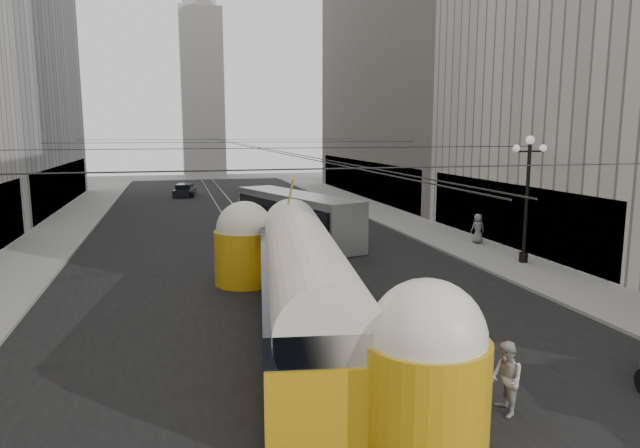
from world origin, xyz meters
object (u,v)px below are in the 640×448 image
pedestrian_crossing_b (506,379)px  pedestrian_sidewalk_right (478,228)px  city_bus (296,215)px  streetcar (304,283)px

pedestrian_crossing_b → pedestrian_sidewalk_right: (9.86, 18.63, 0.13)m
city_bus → pedestrian_sidewalk_right: 10.97m
streetcar → pedestrian_crossing_b: (3.52, -6.32, -0.94)m
city_bus → pedestrian_sidewalk_right: (10.13, -4.17, -0.58)m
pedestrian_sidewalk_right → pedestrian_crossing_b: bearing=64.5°
pedestrian_crossing_b → pedestrian_sidewalk_right: pedestrian_sidewalk_right is taller
pedestrian_sidewalk_right → city_bus: bearing=-20.0°
streetcar → pedestrian_sidewalk_right: (13.38, 12.30, -0.81)m
streetcar → city_bus: 16.79m
city_bus → pedestrian_sidewalk_right: city_bus is taller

